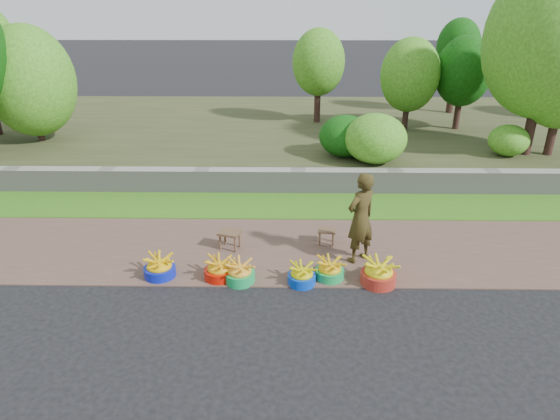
{
  "coord_description": "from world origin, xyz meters",
  "views": [
    {
      "loc": [
        -0.26,
        -6.15,
        3.98
      ],
      "look_at": [
        -0.38,
        1.3,
        0.75
      ],
      "focal_mm": 30.0,
      "sensor_mm": 36.0,
      "label": 1
    }
  ],
  "objects_px": {
    "basin_a": "(160,268)",
    "vendor_woman": "(361,218)",
    "basin_f": "(379,273)",
    "stool_left": "(230,235)",
    "stool_right": "(327,232)",
    "basin_b": "(219,270)",
    "basin_c": "(240,273)",
    "basin_d": "(302,275)",
    "basin_e": "(330,270)"
  },
  "relations": [
    {
      "from": "basin_b",
      "to": "basin_d",
      "type": "height_order",
      "value": "basin_b"
    },
    {
      "from": "basin_a",
      "to": "vendor_woman",
      "type": "relative_size",
      "value": 0.32
    },
    {
      "from": "basin_d",
      "to": "basin_f",
      "type": "xyz_separation_m",
      "value": [
        1.2,
        0.02,
        0.04
      ]
    },
    {
      "from": "stool_left",
      "to": "stool_right",
      "type": "relative_size",
      "value": 1.32
    },
    {
      "from": "basin_d",
      "to": "vendor_woman",
      "type": "height_order",
      "value": "vendor_woman"
    },
    {
      "from": "vendor_woman",
      "to": "basin_d",
      "type": "bearing_deg",
      "value": -0.0
    },
    {
      "from": "basin_a",
      "to": "basin_b",
      "type": "bearing_deg",
      "value": -2.27
    },
    {
      "from": "basin_d",
      "to": "vendor_woman",
      "type": "bearing_deg",
      "value": 36.93
    },
    {
      "from": "basin_f",
      "to": "stool_right",
      "type": "height_order",
      "value": "basin_f"
    },
    {
      "from": "stool_right",
      "to": "basin_a",
      "type": "bearing_deg",
      "value": -156.95
    },
    {
      "from": "stool_left",
      "to": "basin_d",
      "type": "bearing_deg",
      "value": -41.62
    },
    {
      "from": "vendor_woman",
      "to": "basin_c",
      "type": "bearing_deg",
      "value": -17.39
    },
    {
      "from": "basin_b",
      "to": "stool_right",
      "type": "bearing_deg",
      "value": 34.05
    },
    {
      "from": "basin_e",
      "to": "vendor_woman",
      "type": "distance_m",
      "value": 1.02
    },
    {
      "from": "basin_c",
      "to": "basin_d",
      "type": "xyz_separation_m",
      "value": [
        0.97,
        -0.04,
        -0.01
      ]
    },
    {
      "from": "basin_a",
      "to": "basin_d",
      "type": "relative_size",
      "value": 1.13
    },
    {
      "from": "basin_f",
      "to": "stool_left",
      "type": "bearing_deg",
      "value": 155.95
    },
    {
      "from": "basin_e",
      "to": "stool_left",
      "type": "distance_m",
      "value": 1.95
    },
    {
      "from": "stool_right",
      "to": "vendor_woman",
      "type": "height_order",
      "value": "vendor_woman"
    },
    {
      "from": "basin_c",
      "to": "basin_a",
      "type": "bearing_deg",
      "value": 174.67
    },
    {
      "from": "basin_c",
      "to": "basin_d",
      "type": "bearing_deg",
      "value": -2.46
    },
    {
      "from": "basin_f",
      "to": "basin_e",
      "type": "bearing_deg",
      "value": 169.77
    },
    {
      "from": "stool_left",
      "to": "stool_right",
      "type": "distance_m",
      "value": 1.75
    },
    {
      "from": "basin_b",
      "to": "vendor_woman",
      "type": "distance_m",
      "value": 2.45
    },
    {
      "from": "basin_f",
      "to": "stool_right",
      "type": "bearing_deg",
      "value": 118.36
    },
    {
      "from": "stool_right",
      "to": "basin_f",
      "type": "bearing_deg",
      "value": -61.64
    },
    {
      "from": "basin_a",
      "to": "vendor_woman",
      "type": "distance_m",
      "value": 3.35
    },
    {
      "from": "basin_a",
      "to": "basin_e",
      "type": "distance_m",
      "value": 2.71
    },
    {
      "from": "stool_left",
      "to": "vendor_woman",
      "type": "bearing_deg",
      "value": -9.57
    },
    {
      "from": "basin_f",
      "to": "stool_right",
      "type": "xyz_separation_m",
      "value": [
        -0.71,
        1.32,
        0.06
      ]
    },
    {
      "from": "stool_left",
      "to": "stool_right",
      "type": "xyz_separation_m",
      "value": [
        1.73,
        0.23,
        -0.04
      ]
    },
    {
      "from": "basin_d",
      "to": "basin_f",
      "type": "height_order",
      "value": "basin_f"
    },
    {
      "from": "basin_d",
      "to": "stool_left",
      "type": "distance_m",
      "value": 1.68
    },
    {
      "from": "basin_c",
      "to": "basin_b",
      "type": "bearing_deg",
      "value": 166.03
    },
    {
      "from": "basin_c",
      "to": "vendor_woman",
      "type": "xyz_separation_m",
      "value": [
        1.95,
        0.69,
        0.64
      ]
    },
    {
      "from": "basin_e",
      "to": "stool_left",
      "type": "height_order",
      "value": "stool_left"
    },
    {
      "from": "vendor_woman",
      "to": "basin_b",
      "type": "bearing_deg",
      "value": -21.98
    },
    {
      "from": "basin_e",
      "to": "vendor_woman",
      "type": "bearing_deg",
      "value": 47.65
    },
    {
      "from": "basin_e",
      "to": "basin_f",
      "type": "height_order",
      "value": "basin_f"
    },
    {
      "from": "basin_c",
      "to": "basin_e",
      "type": "relative_size",
      "value": 1.03
    },
    {
      "from": "basin_b",
      "to": "basin_f",
      "type": "xyz_separation_m",
      "value": [
        2.5,
        -0.11,
        0.02
      ]
    },
    {
      "from": "basin_e",
      "to": "vendor_woman",
      "type": "height_order",
      "value": "vendor_woman"
    },
    {
      "from": "basin_a",
      "to": "basin_f",
      "type": "relative_size",
      "value": 0.91
    },
    {
      "from": "basin_c",
      "to": "stool_left",
      "type": "xyz_separation_m",
      "value": [
        -0.28,
        1.07,
        0.12
      ]
    },
    {
      "from": "basin_f",
      "to": "vendor_woman",
      "type": "height_order",
      "value": "vendor_woman"
    },
    {
      "from": "basin_c",
      "to": "vendor_woman",
      "type": "relative_size",
      "value": 0.31
    },
    {
      "from": "stool_right",
      "to": "vendor_woman",
      "type": "bearing_deg",
      "value": -50.73
    },
    {
      "from": "basin_f",
      "to": "stool_left",
      "type": "relative_size",
      "value": 1.23
    },
    {
      "from": "basin_a",
      "to": "basin_d",
      "type": "height_order",
      "value": "basin_a"
    },
    {
      "from": "basin_f",
      "to": "stool_left",
      "type": "xyz_separation_m",
      "value": [
        -2.44,
        1.09,
        0.1
      ]
    }
  ]
}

